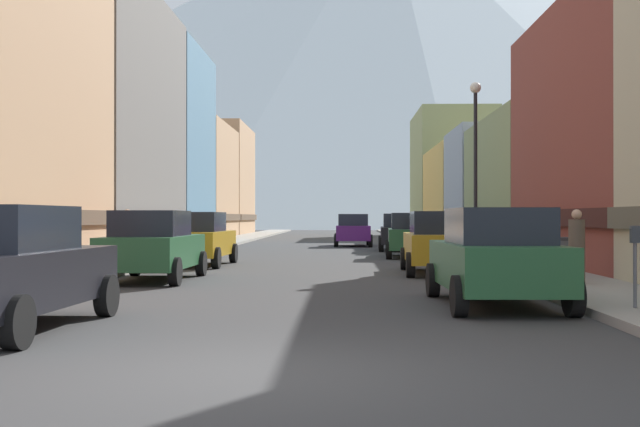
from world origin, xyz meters
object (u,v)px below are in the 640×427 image
object	(u,v)px
parking_meter_near	(635,254)
streetlamp_right	(475,144)
car_right_1	(440,242)
pedestrian_1	(577,249)
car_left_2	(198,239)
car_right_2	(412,235)
car_right_3	(400,232)
car_right_0	(496,257)
trash_bin_right	(563,257)
car_left_1	(153,245)
pedestrian_2	(127,237)
car_driving_0	(353,230)
pedestrian_0	(130,239)
car_left_0	(3,268)

from	to	relation	value
parking_meter_near	streetlamp_right	xyz separation A→B (m)	(-0.40, 13.08, 2.97)
car_right_1	pedestrian_1	size ratio (longest dim) A/B	2.71
car_left_2	car_right_2	distance (m)	9.51
car_right_1	car_right_3	bearing A→B (deg)	90.00
car_right_0	parking_meter_near	size ratio (longest dim) A/B	3.33
trash_bin_right	pedestrian_1	bearing A→B (deg)	-93.89
car_right_2	car_right_3	bearing A→B (deg)	90.00
car_left_1	car_right_3	world-z (taller)	same
car_left_2	pedestrian_2	size ratio (longest dim) A/B	2.56
car_left_2	pedestrian_1	xyz separation A→B (m)	(10.05, -8.51, 0.01)
car_left_2	parking_meter_near	bearing A→B (deg)	-54.61
streetlamp_right	car_left_1	bearing A→B (deg)	-147.04
trash_bin_right	parking_meter_near	bearing A→B (deg)	-95.35
parking_meter_near	pedestrian_1	xyz separation A→B (m)	(0.50, 4.94, -0.11)
car_left_2	car_driving_0	xyz separation A→B (m)	(5.40, 18.02, 0.00)
car_right_2	car_right_3	xyz separation A→B (m)	(0.00, 6.44, 0.00)
pedestrian_2	streetlamp_right	size ratio (longest dim) A/B	0.30
pedestrian_0	streetlamp_right	distance (m)	12.05
car_left_0	car_left_1	distance (m)	8.97
car_left_1	car_right_0	size ratio (longest dim) A/B	1.00
pedestrian_1	pedestrian_2	size ratio (longest dim) A/B	0.94
car_left_1	pedestrian_0	distance (m)	7.38
car_right_1	parking_meter_near	distance (m)	10.10
car_right_2	pedestrian_2	world-z (taller)	pedestrian_2
car_right_3	trash_bin_right	xyz separation A→B (m)	(2.55, -19.20, -0.26)
car_left_2	pedestrian_1	distance (m)	13.17
pedestrian_2	pedestrian_1	bearing A→B (deg)	-35.26
car_left_1	car_right_3	bearing A→B (deg)	67.63
car_left_2	pedestrian_1	bearing A→B (deg)	-40.24
car_right_1	trash_bin_right	bearing A→B (deg)	-53.87
trash_bin_right	car_right_2	bearing A→B (deg)	101.31
car_left_0	pedestrian_1	bearing A→B (deg)	33.92
pedestrian_1	streetlamp_right	world-z (taller)	streetlamp_right
car_left_1	car_right_1	distance (m)	8.08
car_left_1	pedestrian_1	world-z (taller)	pedestrian_1
car_right_3	car_driving_0	xyz separation A→B (m)	(-2.20, 5.86, 0.00)
car_right_2	trash_bin_right	distance (m)	13.02
pedestrian_0	pedestrian_2	distance (m)	0.34
car_right_3	car_driving_0	world-z (taller)	same
car_right_3	pedestrian_2	size ratio (longest dim) A/B	2.58
trash_bin_right	streetlamp_right	xyz separation A→B (m)	(-1.00, 6.67, 3.34)
car_left_2	pedestrian_0	world-z (taller)	car_left_2
car_right_1	car_right_2	bearing A→B (deg)	90.01
car_left_1	car_driving_0	bearing A→B (deg)	77.48
car_right_1	pedestrian_2	size ratio (longest dim) A/B	2.56
car_right_2	car_right_3	size ratio (longest dim) A/B	1.00
car_right_3	streetlamp_right	size ratio (longest dim) A/B	0.76
car_driving_0	pedestrian_2	size ratio (longest dim) A/B	2.54
car_driving_0	parking_meter_near	bearing A→B (deg)	-82.49
pedestrian_1	pedestrian_2	distance (m)	15.31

